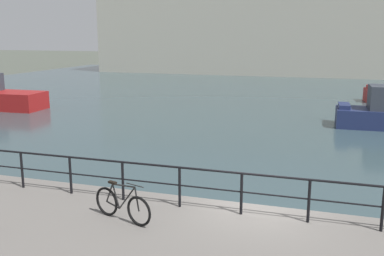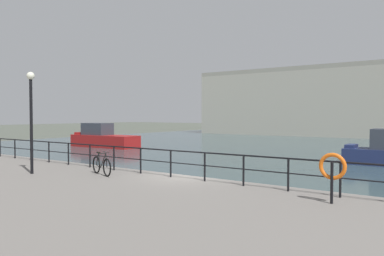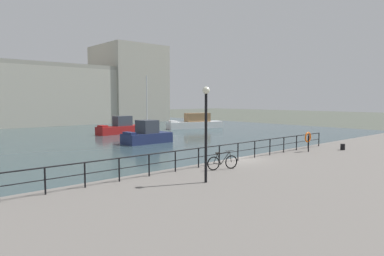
{
  "view_description": "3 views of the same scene",
  "coord_description": "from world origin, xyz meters",
  "px_view_note": "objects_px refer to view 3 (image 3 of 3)",
  "views": [
    {
      "loc": [
        1.56,
        -10.71,
        5.31
      ],
      "look_at": [
        -2.37,
        1.82,
        2.5
      ],
      "focal_mm": 40.77,
      "sensor_mm": 36.0,
      "label": 1
    },
    {
      "loc": [
        9.02,
        -12.39,
        3.42
      ],
      "look_at": [
        -2.55,
        3.85,
        2.74
      ],
      "focal_mm": 35.78,
      "sensor_mm": 36.0,
      "label": 2
    },
    {
      "loc": [
        -15.83,
        -14.18,
        4.61
      ],
      "look_at": [
        -1.34,
        2.22,
        2.82
      ],
      "focal_mm": 32.17,
      "sensor_mm": 36.0,
      "label": 3
    }
  ],
  "objects_px": {
    "harbor_building": "(45,93)",
    "mooring_bollard": "(343,147)",
    "parked_bicycle": "(222,162)",
    "moored_blue_motorboat": "(195,123)",
    "quay_lamp_post": "(206,121)",
    "moored_small_launch": "(147,135)",
    "life_ring_stand": "(308,138)",
    "moored_red_daysailer": "(122,128)"
  },
  "relations": [
    {
      "from": "harbor_building",
      "to": "mooring_bollard",
      "type": "distance_m",
      "value": 55.48
    },
    {
      "from": "harbor_building",
      "to": "mooring_bollard",
      "type": "bearing_deg",
      "value": -87.44
    },
    {
      "from": "harbor_building",
      "to": "parked_bicycle",
      "type": "distance_m",
      "value": 55.27
    },
    {
      "from": "moored_blue_motorboat",
      "to": "quay_lamp_post",
      "type": "bearing_deg",
      "value": 64.6
    },
    {
      "from": "moored_blue_motorboat",
      "to": "moored_small_launch",
      "type": "bearing_deg",
      "value": 49.06
    },
    {
      "from": "moored_blue_motorboat",
      "to": "life_ring_stand",
      "type": "bearing_deg",
      "value": 77.84
    },
    {
      "from": "moored_small_launch",
      "to": "mooring_bollard",
      "type": "bearing_deg",
      "value": 100.24
    },
    {
      "from": "moored_blue_motorboat",
      "to": "mooring_bollard",
      "type": "bearing_deg",
      "value": 82.98
    },
    {
      "from": "moored_small_launch",
      "to": "quay_lamp_post",
      "type": "height_order",
      "value": "moored_small_launch"
    },
    {
      "from": "harbor_building",
      "to": "moored_small_launch",
      "type": "height_order",
      "value": "harbor_building"
    },
    {
      "from": "moored_red_daysailer",
      "to": "harbor_building",
      "type": "bearing_deg",
      "value": -91.47
    },
    {
      "from": "moored_red_daysailer",
      "to": "moored_blue_motorboat",
      "type": "relative_size",
      "value": 0.81
    },
    {
      "from": "life_ring_stand",
      "to": "quay_lamp_post",
      "type": "distance_m",
      "value": 11.88
    },
    {
      "from": "life_ring_stand",
      "to": "moored_blue_motorboat",
      "type": "bearing_deg",
      "value": 61.85
    },
    {
      "from": "moored_red_daysailer",
      "to": "moored_small_launch",
      "type": "distance_m",
      "value": 11.54
    },
    {
      "from": "parked_bicycle",
      "to": "mooring_bollard",
      "type": "height_order",
      "value": "parked_bicycle"
    },
    {
      "from": "moored_red_daysailer",
      "to": "moored_blue_motorboat",
      "type": "bearing_deg",
      "value": 174.3
    },
    {
      "from": "mooring_bollard",
      "to": "life_ring_stand",
      "type": "relative_size",
      "value": 0.31
    },
    {
      "from": "parked_bicycle",
      "to": "moored_blue_motorboat",
      "type": "bearing_deg",
      "value": 68.0
    },
    {
      "from": "parked_bicycle",
      "to": "life_ring_stand",
      "type": "relative_size",
      "value": 1.22
    },
    {
      "from": "mooring_bollard",
      "to": "harbor_building",
      "type": "bearing_deg",
      "value": 92.56
    },
    {
      "from": "moored_blue_motorboat",
      "to": "life_ring_stand",
      "type": "relative_size",
      "value": 6.79
    },
    {
      "from": "moored_red_daysailer",
      "to": "parked_bicycle",
      "type": "bearing_deg",
      "value": 63.74
    },
    {
      "from": "moored_blue_motorboat",
      "to": "quay_lamp_post",
      "type": "xyz_separation_m",
      "value": [
        -27.13,
        -30.77,
        2.78
      ]
    },
    {
      "from": "harbor_building",
      "to": "mooring_bollard",
      "type": "height_order",
      "value": "harbor_building"
    },
    {
      "from": "harbor_building",
      "to": "moored_small_launch",
      "type": "xyz_separation_m",
      "value": [
        -1.6,
        -35.99,
        -5.09
      ]
    },
    {
      "from": "moored_red_daysailer",
      "to": "parked_bicycle",
      "type": "height_order",
      "value": "moored_red_daysailer"
    },
    {
      "from": "moored_blue_motorboat",
      "to": "parked_bicycle",
      "type": "xyz_separation_m",
      "value": [
        -24.53,
        -29.32,
        0.45
      ]
    },
    {
      "from": "parked_bicycle",
      "to": "quay_lamp_post",
      "type": "relative_size",
      "value": 0.41
    },
    {
      "from": "parked_bicycle",
      "to": "life_ring_stand",
      "type": "distance_m",
      "value": 9.04
    },
    {
      "from": "mooring_bollard",
      "to": "life_ring_stand",
      "type": "distance_m",
      "value": 3.04
    },
    {
      "from": "moored_blue_motorboat",
      "to": "parked_bicycle",
      "type": "height_order",
      "value": "moored_blue_motorboat"
    },
    {
      "from": "parked_bicycle",
      "to": "mooring_bollard",
      "type": "distance_m",
      "value": 11.73
    },
    {
      "from": "moored_red_daysailer",
      "to": "life_ring_stand",
      "type": "bearing_deg",
      "value": 80.38
    },
    {
      "from": "moored_red_daysailer",
      "to": "mooring_bollard",
      "type": "bearing_deg",
      "value": 85.59
    },
    {
      "from": "harbor_building",
      "to": "moored_blue_motorboat",
      "type": "bearing_deg",
      "value": -58.5
    },
    {
      "from": "mooring_bollard",
      "to": "quay_lamp_post",
      "type": "xyz_separation_m",
      "value": [
        -14.29,
        -0.54,
        2.5
      ]
    },
    {
      "from": "moored_red_daysailer",
      "to": "mooring_bollard",
      "type": "height_order",
      "value": "moored_red_daysailer"
    },
    {
      "from": "mooring_bollard",
      "to": "moored_red_daysailer",
      "type": "bearing_deg",
      "value": 91.23
    },
    {
      "from": "parked_bicycle",
      "to": "moored_small_launch",
      "type": "bearing_deg",
      "value": 85.31
    },
    {
      "from": "harbor_building",
      "to": "life_ring_stand",
      "type": "bearing_deg",
      "value": -90.22
    },
    {
      "from": "life_ring_stand",
      "to": "quay_lamp_post",
      "type": "relative_size",
      "value": 0.33
    }
  ]
}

